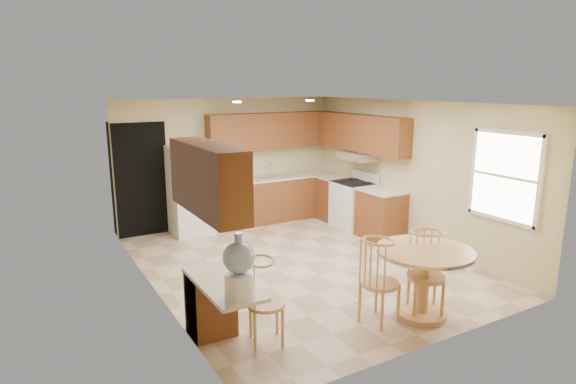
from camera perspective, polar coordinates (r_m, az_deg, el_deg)
floor at (r=7.66m, az=1.55°, el=-8.53°), size 5.50×5.50×0.00m
ceiling at (r=7.14m, az=1.67°, el=10.51°), size 4.50×5.50×0.02m
wall_back at (r=9.71m, az=-6.94°, el=3.60°), size 4.50×0.02×2.50m
wall_front at (r=5.23m, az=17.64°, el=-4.85°), size 4.50×0.02×2.50m
wall_left at (r=6.44m, az=-15.72°, el=-1.47°), size 0.02×5.50×2.50m
wall_right at (r=8.67m, az=14.40°, el=2.19°), size 0.02×5.50×2.50m
doorway at (r=9.19m, az=-16.94°, el=1.36°), size 0.90×0.02×2.10m
base_cab_back at (r=9.97m, az=-1.51°, el=-0.84°), size 2.75×0.60×0.87m
counter_back at (r=9.88m, az=-1.52°, el=1.72°), size 2.75×0.63×0.04m
base_cab_right_a at (r=10.04m, az=5.52°, el=-0.81°), size 0.60×0.59×0.87m
counter_right_a at (r=9.94m, az=5.58°, el=1.74°), size 0.63×0.59×0.04m
base_cab_right_b at (r=8.93m, az=10.94°, el=-2.70°), size 0.60×0.80×0.87m
counter_right_b at (r=8.82m, az=11.07°, el=0.15°), size 0.63×0.80×0.04m
upper_cab_back at (r=9.86m, az=-1.93°, el=7.34°), size 2.75×0.33×0.70m
upper_cab_right at (r=9.37m, az=8.69°, el=6.92°), size 0.33×2.42×0.70m
upper_cab_left at (r=4.86m, az=-9.49°, el=1.57°), size 0.33×1.40×0.70m
sink at (r=9.86m, az=-1.65°, el=1.83°), size 0.78×0.44×0.01m
range_hood at (r=9.35m, az=8.31°, el=4.26°), size 0.50×0.76×0.14m
desk_pedestal at (r=5.61m, az=-9.12°, el=-12.95°), size 0.48×0.42×0.72m
desk_top at (r=5.13m, az=-7.72°, el=-10.68°), size 0.50×1.20×0.04m
window at (r=7.42m, az=24.35°, el=1.69°), size 0.06×1.12×1.30m
can_light_a at (r=7.97m, az=-6.07°, el=10.57°), size 0.14×0.14×0.02m
can_light_b at (r=8.63m, az=2.60°, el=10.79°), size 0.14×0.14×0.02m
refrigerator at (r=9.13m, az=-11.48°, el=0.19°), size 0.73×0.72×1.66m
stove at (r=9.49m, az=7.77°, el=-1.45°), size 0.65×0.76×1.09m
dining_table at (r=6.07m, az=15.75°, el=-9.19°), size 1.16×1.16×0.86m
chair_table_a at (r=5.72m, az=11.54°, el=-9.64°), size 0.45×0.59×1.02m
chair_table_b at (r=6.02m, az=16.82°, el=-8.70°), size 0.46×0.53×1.04m
chair_desk at (r=5.21m, az=-2.15°, el=-12.24°), size 0.42×0.54×0.95m
water_crock at (r=4.65m, az=-5.84°, el=-9.00°), size 0.31×0.31×0.64m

